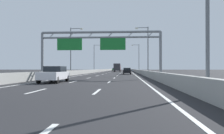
{
  "coord_description": "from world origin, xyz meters",
  "views": [
    {
      "loc": [
        3.5,
        -0.26,
        1.35
      ],
      "look_at": [
        -1.36,
        73.66,
        1.78
      ],
      "focal_mm": 35.63,
      "sensor_mm": 36.0,
      "label": 1
    }
  ],
  "objects": [
    {
      "name": "lane_dash_right_13",
      "position": [
        1.8,
        120.5,
        0.01
      ],
      "size": [
        0.16,
        3.0,
        0.01
      ],
      "primitive_type": "cube",
      "color": "white",
      "rests_on": "ground_plane"
    },
    {
      "name": "lane_dash_left_14",
      "position": [
        -1.8,
        129.5,
        0.01
      ],
      "size": [
        0.16,
        3.0,
        0.01
      ],
      "primitive_type": "cube",
      "color": "white",
      "rests_on": "ground_plane"
    },
    {
      "name": "streetlamp_right_mid",
      "position": [
        7.47,
        43.63,
        5.4
      ],
      "size": [
        2.58,
        0.28,
        9.5
      ],
      "color": "slate",
      "rests_on": "ground_plane"
    },
    {
      "name": "ground_plane",
      "position": [
        0.0,
        100.0,
        0.0
      ],
      "size": [
        260.0,
        260.0,
        0.0
      ],
      "primitive_type": "plane",
      "color": "#262628"
    },
    {
      "name": "lane_dash_left_10",
      "position": [
        -1.8,
        93.5,
        0.01
      ],
      "size": [
        0.16,
        3.0,
        0.01
      ],
      "primitive_type": "cube",
      "color": "white",
      "rests_on": "ground_plane"
    },
    {
      "name": "lane_dash_left_11",
      "position": [
        -1.8,
        102.5,
        0.01
      ],
      "size": [
        0.16,
        3.0,
        0.01
      ],
      "primitive_type": "cube",
      "color": "white",
      "rests_on": "ground_plane"
    },
    {
      "name": "box_truck",
      "position": [
        -0.14,
        86.49,
        1.73
      ],
      "size": [
        2.49,
        8.42,
        3.15
      ],
      "color": "#B21E19",
      "rests_on": "ground_plane"
    },
    {
      "name": "lane_dash_right_9",
      "position": [
        1.8,
        84.5,
        0.01
      ],
      "size": [
        0.16,
        3.0,
        0.01
      ],
      "primitive_type": "cube",
      "color": "white",
      "rests_on": "ground_plane"
    },
    {
      "name": "lane_dash_right_15",
      "position": [
        1.8,
        138.5,
        0.01
      ],
      "size": [
        0.16,
        3.0,
        0.01
      ],
      "primitive_type": "cube",
      "color": "white",
      "rests_on": "ground_plane"
    },
    {
      "name": "streetlamp_right_far",
      "position": [
        7.47,
        75.72,
        5.4
      ],
      "size": [
        2.58,
        0.28,
        9.5
      ],
      "color": "slate",
      "rests_on": "ground_plane"
    },
    {
      "name": "lane_dash_right_10",
      "position": [
        1.8,
        93.5,
        0.01
      ],
      "size": [
        0.16,
        3.0,
        0.01
      ],
      "primitive_type": "cube",
      "color": "white",
      "rests_on": "ground_plane"
    },
    {
      "name": "green_car",
      "position": [
        -3.63,
        123.44,
        0.75
      ],
      "size": [
        1.74,
        4.17,
        1.47
      ],
      "color": "#1E7A38",
      "rests_on": "ground_plane"
    },
    {
      "name": "lane_dash_left_3",
      "position": [
        -1.8,
        30.5,
        0.01
      ],
      "size": [
        0.16,
        3.0,
        0.01
      ],
      "primitive_type": "cube",
      "color": "white",
      "rests_on": "ground_plane"
    },
    {
      "name": "streetlamp_left_mid",
      "position": [
        -7.47,
        43.63,
        5.4
      ],
      "size": [
        2.58,
        0.28,
        9.5
      ],
      "color": "slate",
      "rests_on": "ground_plane"
    },
    {
      "name": "lane_dash_left_1",
      "position": [
        -1.8,
        12.5,
        0.01
      ],
      "size": [
        0.16,
        3.0,
        0.01
      ],
      "primitive_type": "cube",
      "color": "white",
      "rests_on": "ground_plane"
    },
    {
      "name": "blue_car",
      "position": [
        3.77,
        115.63,
        0.75
      ],
      "size": [
        1.87,
        4.13,
        1.45
      ],
      "color": "#2347AD",
      "rests_on": "ground_plane"
    },
    {
      "name": "lane_dash_left_8",
      "position": [
        -1.8,
        75.5,
        0.01
      ],
      "size": [
        0.16,
        3.0,
        0.01
      ],
      "primitive_type": "cube",
      "color": "white",
      "rests_on": "ground_plane"
    },
    {
      "name": "edge_line_left",
      "position": [
        -5.25,
        88.0,
        0.01
      ],
      "size": [
        0.16,
        176.0,
        0.01
      ],
      "primitive_type": "cube",
      "color": "white",
      "rests_on": "ground_plane"
    },
    {
      "name": "sign_gantry",
      "position": [
        -0.29,
        29.29,
        4.81
      ],
      "size": [
        16.3,
        0.36,
        6.36
      ],
      "color": "gray",
      "rests_on": "ground_plane"
    },
    {
      "name": "lane_dash_right_11",
      "position": [
        1.8,
        102.5,
        0.01
      ],
      "size": [
        0.16,
        3.0,
        0.01
      ],
      "primitive_type": "cube",
      "color": "white",
      "rests_on": "ground_plane"
    },
    {
      "name": "black_car",
      "position": [
        3.6,
        49.73,
        0.75
      ],
      "size": [
        1.76,
        4.66,
        1.45
      ],
      "color": "black",
      "rests_on": "ground_plane"
    },
    {
      "name": "lane_dash_right_5",
      "position": [
        1.8,
        48.5,
        0.01
      ],
      "size": [
        0.16,
        3.0,
        0.01
      ],
      "primitive_type": "cube",
      "color": "white",
      "rests_on": "ground_plane"
    },
    {
      "name": "lane_dash_right_2",
      "position": [
        1.8,
        21.5,
        0.01
      ],
      "size": [
        0.16,
        3.0,
        0.01
      ],
      "primitive_type": "cube",
      "color": "white",
      "rests_on": "ground_plane"
    },
    {
      "name": "lane_dash_left_4",
      "position": [
        -1.8,
        39.5,
        0.01
      ],
      "size": [
        0.16,
        3.0,
        0.01
      ],
      "primitive_type": "cube",
      "color": "white",
      "rests_on": "ground_plane"
    },
    {
      "name": "barrier_left",
      "position": [
        -6.9,
        110.0,
        0.47
      ],
      "size": [
        0.45,
        220.0,
        0.95
      ],
      "color": "#9E9E99",
      "rests_on": "ground_plane"
    },
    {
      "name": "white_car",
      "position": [
        -3.43,
        20.6,
        0.79
      ],
      "size": [
        1.87,
        4.4,
        1.55
      ],
      "color": "silver",
      "rests_on": "ground_plane"
    },
    {
      "name": "lane_dash_right_3",
      "position": [
        1.8,
        30.5,
        0.01
      ],
      "size": [
        0.16,
        3.0,
        0.01
      ],
      "primitive_type": "cube",
      "color": "white",
      "rests_on": "ground_plane"
    },
    {
      "name": "lane_dash_left_13",
      "position": [
        -1.8,
        120.5,
        0.01
      ],
      "size": [
        0.16,
        3.0,
        0.01
      ],
      "primitive_type": "cube",
      "color": "white",
      "rests_on": "ground_plane"
    },
    {
      "name": "streetlamp_left_far",
      "position": [
        -7.47,
        75.72,
        5.4
      ],
      "size": [
        2.58,
        0.28,
        9.5
      ],
      "color": "slate",
      "rests_on": "ground_plane"
    },
    {
      "name": "lane_dash_right_17",
      "position": [
        1.8,
        156.5,
        0.01
      ],
      "size": [
        0.16,
        3.0,
        0.01
      ],
      "primitive_type": "cube",
      "color": "white",
      "rests_on": "ground_plane"
    },
    {
      "name": "lane_dash_left_5",
      "position": [
        -1.8,
        48.5,
        0.01
      ],
      "size": [
        0.16,
        3.0,
        0.01
      ],
      "primitive_type": "cube",
      "color": "white",
      "rests_on": "ground_plane"
    },
    {
      "name": "edge_line_right",
      "position": [
        5.25,
        88.0,
        0.01
      ],
      "size": [
        0.16,
        176.0,
        0.01
      ],
      "primitive_type": "cube",
      "color": "white",
      "rests_on": "ground_plane"
    },
    {
      "name": "lane_dash_left_16",
      "position": [
        -1.8,
        147.5,
        0.01
      ],
      "size": [
        0.16,
        3.0,
        0.01
      ],
      "primitive_type": "cube",
      "color": "white",
      "rests_on": "ground_plane"
    },
    {
      "name": "lane_dash_right_7",
      "position": [
        1.8,
        66.5,
        0.01
      ],
      "size": [
        0.16,
        3.0,
        0.01
      ],
      "primitive_type": "cube",
      "color": "white",
      "rests_on": "ground_plane"
    },
    {
      "name": "lane_dash_left_7",
      "position": [
        -1.8,
        66.5,
        0.01
      ],
      "size": [
        0.16,
        3.0,
        0.01
      ],
      "primitive_type": "cube",
      "color": "white",
      "rests_on": "ground_plane"
    },
    {
      "name": "lane_dash_left_2",
      "position": [
        -1.8,
        21.5,
        0.01
      ],
      "size": [
        0.16,
        3.0,
        0.01
      ],
      "primitive_type": "cube",
      "color": "white",
      "rests_on": "ground_plane"
    },
    {
      "name": "lane_dash_left_15",
      "position": [
        -1.8,
        138.5,
        0.01
      ],
      "size": [
        0.16,
        3.0,
        0.01
      ],
      "primitive_type": "cube",
      "color": "white",
      "rests_on": "ground_plane"
    },
    {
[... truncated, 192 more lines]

